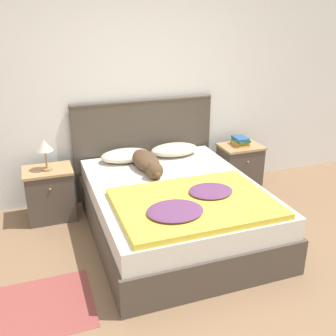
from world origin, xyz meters
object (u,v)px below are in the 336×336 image
pillow_right (174,150)px  nightstand_left (50,194)px  bed (175,210)px  table_lamp (44,147)px  nightstand_right (239,167)px  pillow_left (126,155)px  book_stack (240,141)px  dog (147,162)px

pillow_right → nightstand_left: bearing=-178.1°
bed → nightstand_left: size_ratio=3.57×
table_lamp → nightstand_right: bearing=0.5°
bed → pillow_left: size_ratio=3.63×
nightstand_left → book_stack: book_stack is taller
pillow_left → table_lamp: table_lamp is taller
nightstand_left → table_lamp: bearing=-90.0°
dog → pillow_left: bearing=115.9°
nightstand_left → nightstand_right: (2.30, 0.00, 0.00)m
bed → pillow_right: (0.29, 0.80, 0.34)m
bed → pillow_left: bearing=110.2°
nightstand_left → pillow_left: pillow_left is taller
nightstand_right → table_lamp: size_ratio=1.75×
dog → table_lamp: bearing=166.1°
bed → pillow_right: pillow_right is taller
book_stack → table_lamp: 2.31m
dog → book_stack: size_ratio=3.61×
nightstand_right → nightstand_left: bearing=180.0°
nightstand_left → dog: size_ratio=0.70×
nightstand_left → book_stack: (2.30, 0.02, 0.34)m
bed → dog: dog is taller
pillow_left → dog: 0.35m
book_stack → table_lamp: table_lamp is taller
nightstand_left → pillow_left: (0.86, 0.05, 0.32)m
pillow_left → book_stack: 1.44m
dog → nightstand_right: bearing=11.9°
nightstand_right → dog: 1.36m
bed → pillow_right: 0.92m
nightstand_right → table_lamp: 2.36m
pillow_right → book_stack: book_stack is taller
pillow_right → table_lamp: bearing=-177.4°
pillow_left → table_lamp: size_ratio=1.72×
nightstand_left → book_stack: size_ratio=2.54×
dog → nightstand_left: bearing=165.0°
pillow_left → bed: bearing=-69.8°
pillow_right → book_stack: 0.86m
nightstand_left → table_lamp: 0.53m
bed → nightstand_left: 1.37m
dog → table_lamp: (-1.01, 0.25, 0.20)m
table_lamp → pillow_right: bearing=2.6°
pillow_left → pillow_right: 0.59m
bed → book_stack: size_ratio=9.08×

